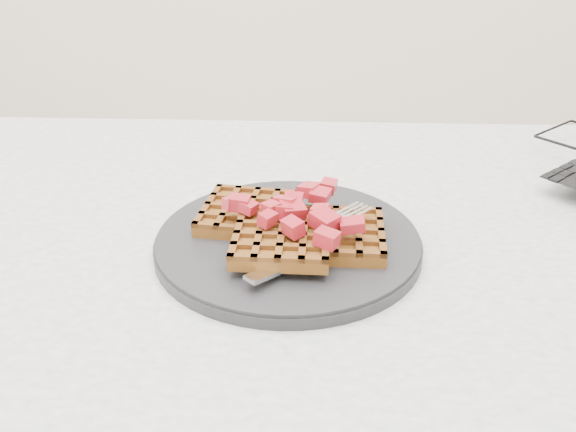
% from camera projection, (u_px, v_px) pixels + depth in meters
% --- Properties ---
extents(table, '(1.20, 0.80, 0.75)m').
position_uv_depth(table, '(329.00, 329.00, 0.75)').
color(table, silver).
rests_on(table, ground).
extents(plate, '(0.29, 0.29, 0.02)m').
position_uv_depth(plate, '(288.00, 242.00, 0.69)').
color(plate, black).
rests_on(plate, table).
extents(waffles, '(0.20, 0.18, 0.03)m').
position_uv_depth(waffles, '(288.00, 228.00, 0.67)').
color(waffles, brown).
rests_on(waffles, plate).
extents(strawberry_pile, '(0.15, 0.15, 0.02)m').
position_uv_depth(strawberry_pile, '(288.00, 204.00, 0.67)').
color(strawberry_pile, maroon).
rests_on(strawberry_pile, waffles).
extents(fork, '(0.14, 0.15, 0.02)m').
position_uv_depth(fork, '(319.00, 246.00, 0.65)').
color(fork, silver).
rests_on(fork, plate).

